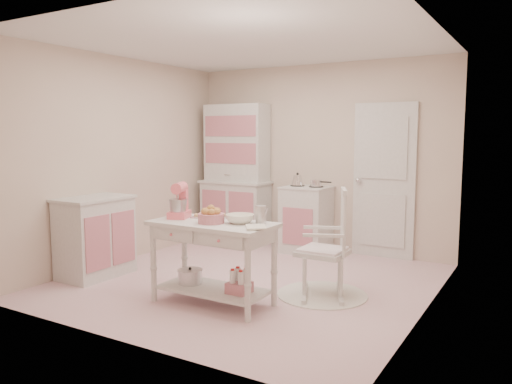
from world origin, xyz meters
TOP-DOWN VIEW (x-y plane):
  - room_shell at (0.00, 0.00)m, footprint 3.84×3.84m
  - door at (0.95, 1.87)m, footprint 0.82×0.05m
  - hutch at (-1.25, 1.66)m, footprint 1.06×0.50m
  - stove at (-0.05, 1.61)m, footprint 0.62×0.57m
  - base_cabinet at (-1.63, -0.72)m, footprint 0.54×0.84m
  - lace_rug at (0.90, -0.03)m, footprint 0.92×0.92m
  - rocking_chair at (0.90, -0.03)m, footprint 0.73×0.85m
  - work_table at (0.08, -0.80)m, footprint 1.20×0.60m
  - stand_mixer at (-0.34, -0.78)m, footprint 0.29×0.33m
  - cookie_tray at (-0.07, -0.62)m, footprint 0.34×0.24m
  - bread_basket at (0.10, -0.85)m, footprint 0.25×0.25m
  - mixing_bowl at (0.34, -0.72)m, footprint 0.27×0.27m
  - metal_pitcher at (0.52, -0.64)m, footprint 0.10×0.10m
  - recipe_book at (0.53, -0.92)m, footprint 0.27×0.29m

SIDE VIEW (x-z plane):
  - lace_rug at x=0.90m, z-range 0.00..0.01m
  - work_table at x=0.08m, z-range 0.00..0.80m
  - stove at x=-0.05m, z-range 0.00..0.92m
  - base_cabinet at x=-1.63m, z-range 0.00..0.92m
  - rocking_chair at x=0.90m, z-range 0.00..1.10m
  - cookie_tray at x=-0.07m, z-range 0.80..0.82m
  - recipe_book at x=0.53m, z-range 0.80..0.82m
  - mixing_bowl at x=0.34m, z-range 0.80..0.88m
  - bread_basket at x=0.10m, z-range 0.80..0.89m
  - metal_pitcher at x=0.52m, z-range 0.80..0.97m
  - stand_mixer at x=-0.34m, z-range 0.80..1.14m
  - door at x=0.95m, z-range 0.00..2.04m
  - hutch at x=-1.25m, z-range 0.00..2.08m
  - room_shell at x=0.00m, z-range 0.34..2.96m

